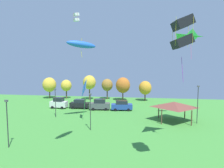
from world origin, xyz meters
name	(u,v)px	position (x,y,z in m)	size (l,w,h in m)	color
kite_flying_0	(76,17)	(-8.63, 34.43, 19.13)	(1.28, 1.28, 1.59)	white
kite_flying_2	(81,44)	(-6.91, 31.98, 13.74)	(5.03, 3.89, 3.33)	blue
kite_flying_4	(192,37)	(12.38, 35.91, 15.18)	(2.59, 0.84, 5.42)	green
kite_flying_5	(182,33)	(6.46, 17.73, 12.52)	(1.81, 1.67, 2.74)	black
kite_flying_6	(84,89)	(-6.78, 32.79, 5.86)	(1.46, 3.05, 6.69)	blue
kite_flying_7	(177,49)	(7.62, 25.16, 11.98)	(3.71, 3.42, 4.27)	green
parked_car_leftmost	(59,103)	(-15.95, 41.62, 1.28)	(4.10, 2.10, 2.63)	silver
parked_car_second_from_left	(80,104)	(-10.86, 42.14, 1.10)	(4.62, 2.02, 2.20)	black
parked_car_third_from_left	(100,105)	(-5.76, 41.38, 1.24)	(4.86, 2.41, 2.54)	#4C5156
parked_car_rightmost_in_row	(122,105)	(-0.67, 41.61, 1.13)	(4.99, 2.53, 2.28)	#234299
park_pavilion	(174,105)	(9.46, 34.60, 3.08)	(6.32, 5.49, 3.60)	brown
light_post_0	(55,101)	(-13.03, 34.00, 3.23)	(0.36, 0.20, 5.67)	#2D2D33
light_post_1	(7,121)	(-12.55, 20.63, 3.32)	(0.36, 0.20, 5.86)	#2D2D33
light_post_2	(198,102)	(13.21, 33.84, 3.73)	(0.36, 0.20, 6.65)	#2D2D33
light_post_3	(90,109)	(-4.31, 27.93, 3.27)	(0.36, 0.20, 5.75)	#2D2D33
treeline_tree_0	(49,85)	(-25.17, 54.57, 4.42)	(4.23, 4.23, 6.76)	brown
treeline_tree_1	(66,86)	(-19.72, 55.15, 4.17)	(3.35, 3.35, 6.03)	brown
treeline_tree_2	(89,82)	(-11.76, 54.08, 5.35)	(3.92, 3.92, 7.54)	brown
treeline_tree_3	(107,85)	(-6.52, 55.84, 4.45)	(3.49, 3.49, 6.39)	brown
treeline_tree_4	(123,85)	(-1.46, 54.21, 4.61)	(4.27, 4.27, 6.98)	brown
treeline_tree_5	(145,88)	(5.14, 54.48, 3.89)	(3.70, 3.70, 5.94)	brown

